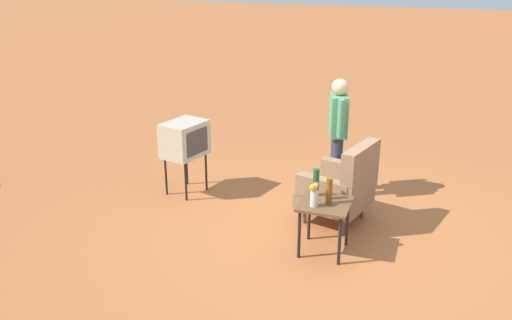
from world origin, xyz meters
name	(u,v)px	position (x,y,z in m)	size (l,w,h in m)	color
ground_plane	(332,228)	(0.00, 0.00, 0.00)	(60.00, 60.00, 0.00)	#AD6033
armchair	(342,186)	(-0.20, 0.06, 0.50)	(0.94, 0.95, 1.06)	brown
side_table	(325,210)	(0.58, 0.01, 0.52)	(0.56, 0.56, 0.60)	black
tv_on_stand	(185,140)	(-0.42, -2.18, 0.78)	(0.69, 0.58, 1.03)	black
person_standing	(338,130)	(-1.05, -0.19, 0.94)	(0.55, 0.32, 1.64)	#2D3347
bottle_wine_green	(316,182)	(0.41, -0.14, 0.76)	(0.07, 0.07, 0.32)	#1E5623
bottle_tall_amber	(329,191)	(0.58, 0.05, 0.75)	(0.07, 0.07, 0.30)	brown
bottle_short_clear	(329,190)	(0.46, 0.02, 0.70)	(0.06, 0.06, 0.20)	silver
flower_vase	(314,194)	(0.70, -0.09, 0.75)	(0.15, 0.09, 0.27)	silver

